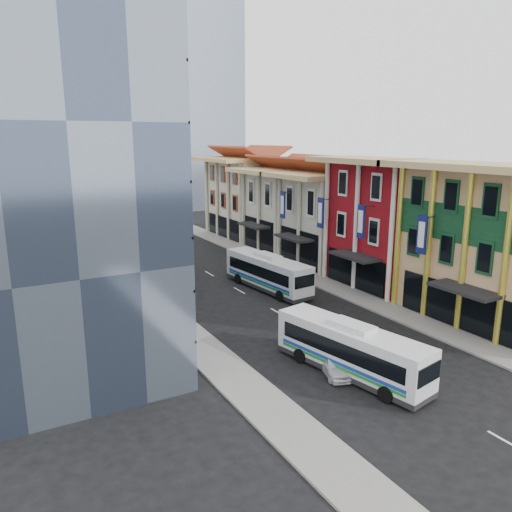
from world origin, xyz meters
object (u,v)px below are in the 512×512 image
shophouse_tan (501,247)px  bus_left_near (351,349)px  sedan_left (334,363)px  bus_right (268,272)px  office_tower (34,126)px  bus_left_far (160,255)px

shophouse_tan → bus_left_near: size_ratio=1.33×
sedan_left → shophouse_tan: bearing=20.8°
shophouse_tan → sedan_left: bearing=-176.2°
shophouse_tan → bus_right: size_ratio=1.28×
office_tower → bus_left_far: 22.32m
office_tower → sedan_left: bearing=-46.8°
office_tower → bus_left_far: office_tower is taller
sedan_left → bus_right: bearing=89.7°
office_tower → sedan_left: (14.20, -15.10, -14.35)m
bus_left_far → shophouse_tan: bearing=-40.8°
bus_left_far → bus_right: 13.01m
bus_left_far → sedan_left: (1.61, -28.16, -1.34)m
bus_left_far → sedan_left: bus_left_far is taller
bus_left_far → sedan_left: size_ratio=3.23×
bus_left_near → bus_right: bus_right is taller
bus_right → bus_left_far: bearing=116.8°
office_tower → bus_right: bearing=6.1°
bus_right → sedan_left: bearing=-113.2°
office_tower → bus_left_far: bearing=46.0°
shophouse_tan → bus_right: shophouse_tan is taller
office_tower → bus_right: office_tower is taller
shophouse_tan → office_tower: (-31.00, 14.00, 9.00)m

